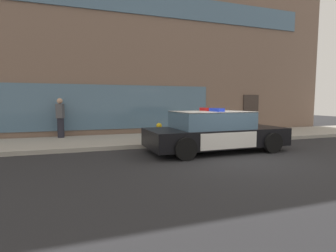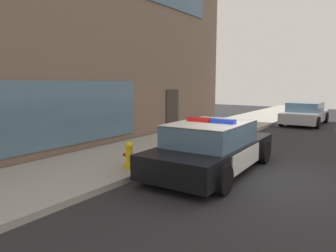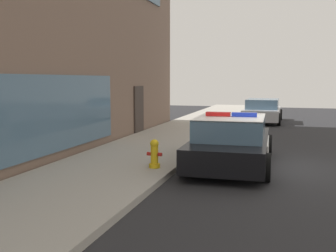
% 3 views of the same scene
% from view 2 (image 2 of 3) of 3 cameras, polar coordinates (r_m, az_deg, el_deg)
% --- Properties ---
extents(ground, '(48.00, 48.00, 0.00)m').
position_cam_2_polar(ground, '(8.37, 15.58, -9.18)').
color(ground, '#262628').
extents(sidewalk, '(48.00, 3.34, 0.15)m').
position_cam_2_polar(sidewalk, '(10.33, -6.21, -5.20)').
color(sidewalk, '#A39E93').
rests_on(sidewalk, ground).
extents(police_cruiser, '(4.86, 2.27, 1.49)m').
position_cam_2_polar(police_cruiser, '(8.54, 8.24, -3.90)').
color(police_cruiser, black).
rests_on(police_cruiser, ground).
extents(fire_hydrant, '(0.34, 0.39, 0.73)m').
position_cam_2_polar(fire_hydrant, '(8.34, -7.20, -5.44)').
color(fire_hydrant, gold).
rests_on(fire_hydrant, sidewalk).
extents(car_down_street, '(4.43, 2.11, 1.29)m').
position_cam_2_polar(car_down_street, '(19.65, 24.07, 2.13)').
color(car_down_street, '#B7B7BC').
rests_on(car_down_street, ground).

